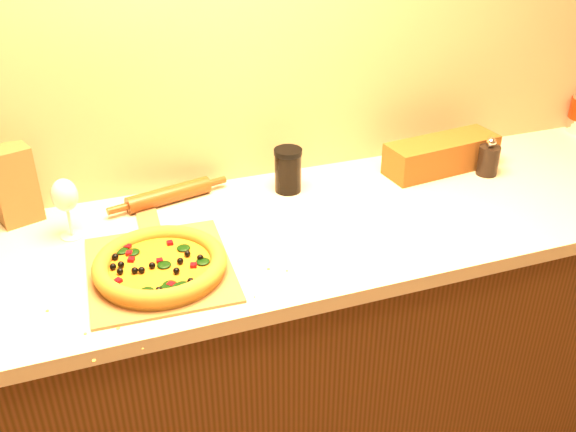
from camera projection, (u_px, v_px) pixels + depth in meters
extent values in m
plane|color=#9E8460|center=(218.00, 34.00, 1.77)|extent=(4.00, 0.00, 4.00)
cube|color=#462B0F|center=(261.00, 362.00, 1.96)|extent=(2.80, 0.65, 0.86)
cube|color=beige|center=(258.00, 237.00, 1.74)|extent=(2.84, 0.68, 0.04)
cube|color=brown|center=(160.00, 269.00, 1.56)|extent=(0.36, 0.39, 0.01)
cube|color=brown|center=(148.00, 220.00, 1.77)|extent=(0.06, 0.15, 0.01)
cylinder|color=gold|center=(161.00, 269.00, 1.54)|extent=(0.30, 0.30, 0.02)
cylinder|color=orange|center=(160.00, 265.00, 1.54)|extent=(0.25, 0.25, 0.01)
torus|color=brown|center=(160.00, 263.00, 1.53)|extent=(0.32, 0.32, 0.04)
ellipsoid|color=black|center=(177.00, 253.00, 1.57)|extent=(0.03, 0.03, 0.01)
sphere|color=black|center=(145.00, 269.00, 1.50)|extent=(0.02, 0.02, 0.02)
cube|color=#92050E|center=(172.00, 272.00, 1.50)|extent=(0.02, 0.02, 0.01)
cylinder|color=black|center=(488.00, 161.00, 2.01)|extent=(0.07, 0.07, 0.09)
sphere|color=silver|center=(491.00, 142.00, 1.97)|extent=(0.03, 0.03, 0.03)
cylinder|color=#51210E|center=(169.00, 195.00, 1.85)|extent=(0.26, 0.11, 0.05)
cylinder|color=#51210E|center=(216.00, 182.00, 1.93)|extent=(0.06, 0.03, 0.02)
cylinder|color=#51210E|center=(117.00, 209.00, 1.78)|extent=(0.06, 0.03, 0.02)
cube|color=brown|center=(441.00, 155.00, 2.03)|extent=(0.38, 0.16, 0.10)
cylinder|color=silver|center=(73.00, 236.00, 1.70)|extent=(0.06, 0.06, 0.00)
cylinder|color=silver|center=(70.00, 223.00, 1.68)|extent=(0.01, 0.01, 0.08)
ellipsoid|color=silver|center=(65.00, 195.00, 1.64)|extent=(0.07, 0.07, 0.09)
cube|color=brown|center=(14.00, 185.00, 1.73)|extent=(0.13, 0.12, 0.22)
cylinder|color=black|center=(288.00, 172.00, 1.90)|extent=(0.08, 0.08, 0.12)
cylinder|color=black|center=(288.00, 152.00, 1.87)|extent=(0.08, 0.08, 0.01)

